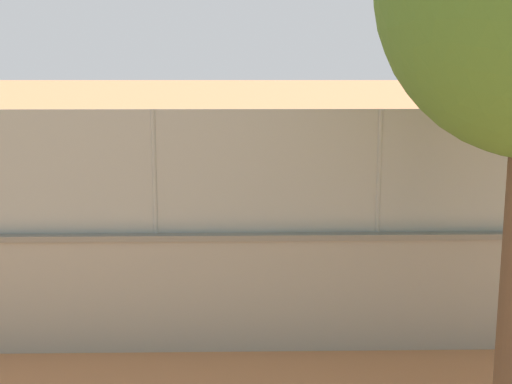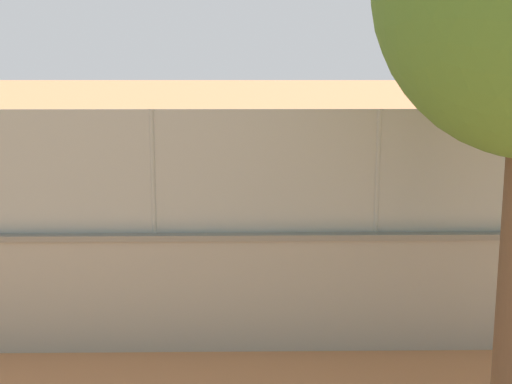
% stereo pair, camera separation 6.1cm
% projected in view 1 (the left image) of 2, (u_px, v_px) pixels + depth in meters
% --- Properties ---
extents(ground_plane, '(260.00, 260.00, 0.00)m').
position_uv_depth(ground_plane, '(312.00, 199.00, 20.31)').
color(ground_plane, '#B27247').
extents(perimeter_wall, '(30.84, 1.06, 1.66)m').
position_uv_depth(perimeter_wall, '(158.00, 290.00, 9.64)').
color(perimeter_wall, gray).
rests_on(perimeter_wall, ground_plane).
extents(fence_panel_on_wall, '(30.29, 0.72, 1.68)m').
position_uv_depth(fence_panel_on_wall, '(154.00, 172.00, 9.34)').
color(fence_panel_on_wall, gray).
rests_on(fence_panel_on_wall, perimeter_wall).
extents(player_crossing_court, '(0.98, 0.82, 1.47)m').
position_uv_depth(player_crossing_court, '(174.00, 169.00, 20.35)').
color(player_crossing_court, navy).
rests_on(player_crossing_court, ground_plane).
extents(player_at_service_line, '(0.82, 0.99, 1.62)m').
position_uv_depth(player_at_service_line, '(451.00, 228.00, 12.76)').
color(player_at_service_line, navy).
rests_on(player_at_service_line, ground_plane).
extents(sports_ball, '(0.09, 0.09, 0.09)m').
position_uv_depth(sports_ball, '(176.00, 169.00, 19.42)').
color(sports_ball, '#3399D8').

